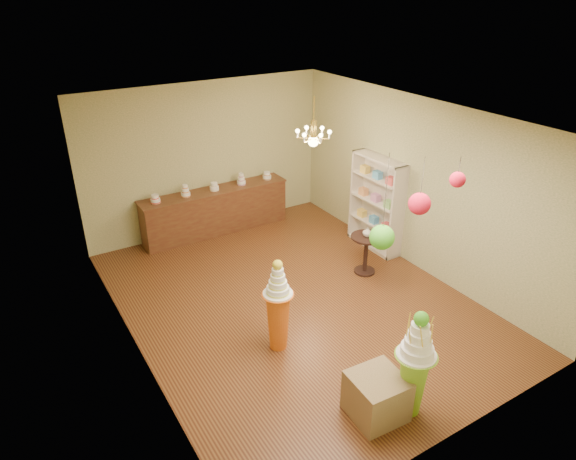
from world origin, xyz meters
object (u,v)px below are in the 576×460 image
pedestal_orange (278,313)px  sideboard (216,210)px  pedestal_green (414,371)px  round_table (366,249)px

pedestal_orange → sideboard: pedestal_orange is taller
pedestal_green → round_table: bearing=60.2°
pedestal_orange → round_table: size_ratio=1.90×
sideboard → round_table: sideboard is taller
sideboard → round_table: size_ratio=4.12×
round_table → pedestal_green: bearing=-119.8°
round_table → sideboard: bearing=118.6°
pedestal_green → pedestal_orange: 2.00m
pedestal_green → sideboard: 5.68m
pedestal_orange → round_table: bearing=22.2°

